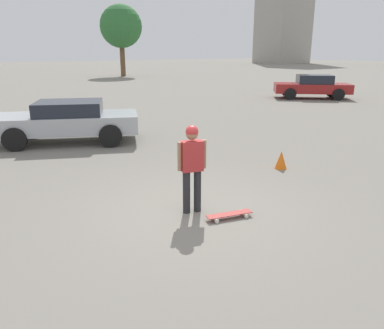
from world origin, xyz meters
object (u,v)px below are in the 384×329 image
Objects in this scene: person at (192,162)px; car_parked_near at (67,120)px; car_parked_far at (313,86)px; traffic_cone at (281,160)px; skateboard at (229,215)px.

car_parked_near is at bearing 106.42° from person.
traffic_cone is at bearing 77.30° from car_parked_far.
skateboard is at bearing -43.07° from person.
traffic_cone is at bearing 145.36° from car_parked_near.
car_parked_far is 10.13× the size of traffic_cone.
skateboard is 0.19× the size of car_parked_far.
traffic_cone is at bearing -139.02° from skateboard.
skateboard is at bearing 75.80° from car_parked_far.
skateboard is (0.37, -0.64, -0.91)m from person.
person is at bearing -44.30° from skateboard.
car_parked_near is (-0.37, 7.59, 0.66)m from skateboard.
person is at bearing -166.23° from traffic_cone.
car_parked_near is 10.68× the size of traffic_cone.
person is 19.17m from car_parked_far.
skateboard is 7.63m from car_parked_near.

